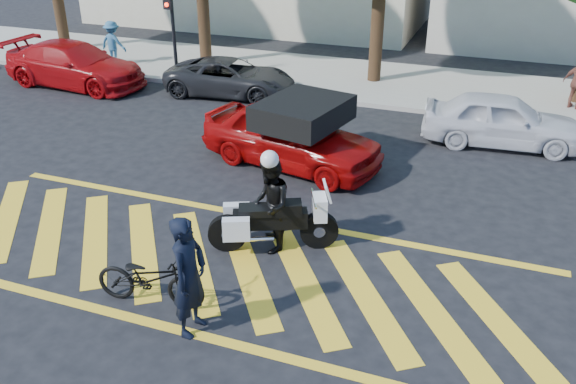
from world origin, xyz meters
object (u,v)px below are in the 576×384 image
(bicycle, at_px, (150,278))
(parked_mid_right, at_px, (502,120))
(officer_bike, at_px, (189,276))
(parked_left, at_px, (75,65))
(police_motorcycle, at_px, (271,221))
(parked_mid_left, at_px, (230,77))
(red_convertible, at_px, (292,136))
(officer_moto, at_px, (270,205))

(bicycle, xyz_separation_m, parked_mid_right, (5.01, 9.22, 0.21))
(officer_bike, height_order, parked_left, officer_bike)
(police_motorcycle, bearing_deg, parked_mid_left, 95.91)
(police_motorcycle, relative_size, parked_left, 0.46)
(parked_mid_left, height_order, parked_mid_right, parked_mid_right)
(police_motorcycle, bearing_deg, parked_left, 120.05)
(parked_left, bearing_deg, red_convertible, -108.16)
(police_motorcycle, xyz_separation_m, parked_mid_left, (-4.78, 8.36, -0.01))
(parked_left, bearing_deg, bicycle, -133.92)
(parked_left, relative_size, parked_mid_left, 1.19)
(officer_bike, distance_m, parked_left, 14.12)
(officer_moto, bearing_deg, officer_bike, -29.28)
(officer_bike, distance_m, parked_mid_left, 11.89)
(officer_moto, height_order, parked_mid_left, officer_moto)
(officer_moto, distance_m, parked_mid_left, 9.61)
(parked_left, height_order, parked_mid_left, parked_left)
(parked_mid_left, bearing_deg, officer_moto, -155.99)
(red_convertible, xyz_separation_m, parked_left, (-9.20, 3.63, -0.04))
(officer_moto, bearing_deg, police_motorcycle, 27.27)
(parked_left, xyz_separation_m, parked_mid_left, (5.40, 0.93, -0.15))
(parked_mid_left, bearing_deg, officer_bike, -163.39)
(bicycle, xyz_separation_m, officer_moto, (1.22, 2.28, 0.44))
(officer_bike, relative_size, officer_moto, 1.07)
(bicycle, xyz_separation_m, parked_mid_left, (-3.55, 10.62, 0.10))
(bicycle, height_order, officer_moto, officer_moto)
(parked_mid_left, bearing_deg, red_convertible, -145.92)
(bicycle, bearing_deg, officer_moto, -35.70)
(officer_moto, bearing_deg, bicycle, -51.89)
(red_convertible, relative_size, parked_mid_right, 1.11)
(officer_moto, distance_m, parked_mid_right, 7.92)
(parked_left, xyz_separation_m, parked_mid_right, (13.96, -0.47, -0.04))
(officer_bike, xyz_separation_m, parked_left, (-9.91, 10.06, -0.27))
(red_convertible, bearing_deg, parked_mid_right, -44.23)
(officer_bike, bearing_deg, police_motorcycle, -4.82)
(red_convertible, xyz_separation_m, parked_mid_right, (4.76, 3.16, -0.08))
(parked_mid_left, xyz_separation_m, parked_mid_right, (8.56, -1.40, 0.11))
(officer_bike, bearing_deg, red_convertible, 7.37)
(bicycle, relative_size, parked_left, 0.37)
(bicycle, bearing_deg, red_convertible, -10.06)
(officer_bike, bearing_deg, parked_mid_right, -21.81)
(red_convertible, bearing_deg, parked_mid_left, 51.91)
(officer_bike, relative_size, red_convertible, 0.44)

